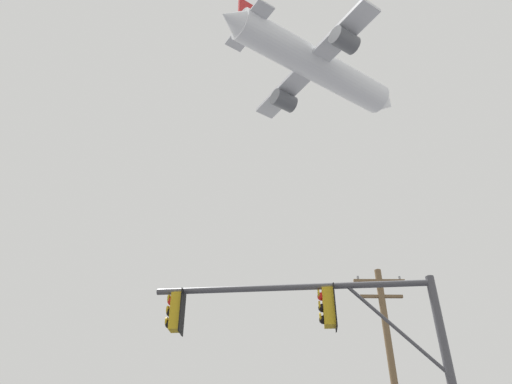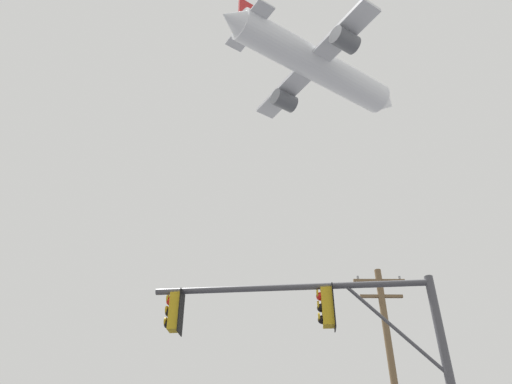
{
  "view_description": "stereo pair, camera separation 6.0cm",
  "coord_description": "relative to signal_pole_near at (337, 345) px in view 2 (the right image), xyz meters",
  "views": [
    {
      "loc": [
        0.89,
        -4.29,
        1.74
      ],
      "look_at": [
        1.12,
        17.07,
        15.83
      ],
      "focal_mm": 34.06,
      "sensor_mm": 36.0,
      "label": 1
    },
    {
      "loc": [
        0.95,
        -4.29,
        1.74
      ],
      "look_at": [
        1.12,
        17.07,
        15.83
      ],
      "focal_mm": 34.06,
      "sensor_mm": 36.0,
      "label": 2
    }
  ],
  "objects": [
    {
      "name": "airplane",
      "position": [
        5.09,
        26.63,
        38.72
      ],
      "size": [
        22.07,
        17.04,
        6.66
      ],
      "color": "white"
    },
    {
      "name": "signal_pole_near",
      "position": [
        0.0,
        0.0,
        0.0
      ],
      "size": [
        6.62,
        0.91,
        6.38
      ],
      "color": "#4C4C51",
      "rests_on": "ground"
    }
  ]
}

